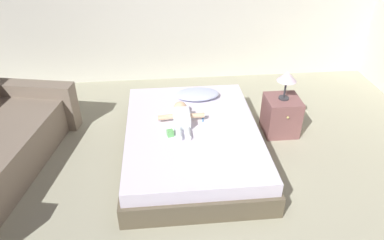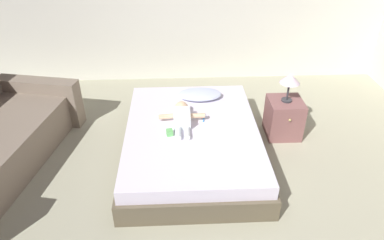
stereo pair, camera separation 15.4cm
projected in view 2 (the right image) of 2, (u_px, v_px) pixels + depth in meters
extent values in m
plane|color=#AAA88C|center=(205.00, 216.00, 3.30)|extent=(8.00, 8.00, 0.00)
cube|color=brown|center=(192.00, 147.00, 4.01)|extent=(1.50, 2.03, 0.23)
cube|color=white|center=(192.00, 133.00, 3.91)|extent=(1.44, 1.94, 0.15)
ellipsoid|color=silver|center=(200.00, 94.00, 4.40)|extent=(0.54, 0.32, 0.10)
cube|color=white|center=(182.00, 118.00, 3.91)|extent=(0.19, 0.29, 0.13)
sphere|color=beige|center=(182.00, 108.00, 4.07)|extent=(0.15, 0.15, 0.15)
cylinder|color=beige|center=(166.00, 116.00, 3.93)|extent=(0.18, 0.07, 0.06)
cylinder|color=beige|center=(197.00, 116.00, 3.95)|extent=(0.18, 0.06, 0.06)
cylinder|color=white|center=(178.00, 133.00, 3.73)|extent=(0.06, 0.20, 0.06)
cylinder|color=white|center=(187.00, 133.00, 3.73)|extent=(0.06, 0.20, 0.06)
cube|color=#3485D9|center=(204.00, 118.00, 4.01)|extent=(0.04, 0.15, 0.01)
cube|color=white|center=(204.00, 114.00, 4.07)|extent=(0.02, 0.03, 0.01)
cube|color=gray|center=(41.00, 101.00, 4.52)|extent=(1.06, 0.41, 0.60)
cube|color=#845553|center=(284.00, 118.00, 4.31)|extent=(0.40, 0.40, 0.47)
sphere|color=tan|center=(290.00, 120.00, 4.07)|extent=(0.03, 0.03, 0.03)
cylinder|color=#333338|center=(287.00, 100.00, 4.18)|extent=(0.12, 0.12, 0.02)
cylinder|color=#333338|center=(288.00, 91.00, 4.11)|extent=(0.02, 0.02, 0.22)
cone|color=silver|center=(290.00, 78.00, 4.02)|extent=(0.23, 0.23, 0.12)
cube|color=#6BC567|center=(170.00, 132.00, 3.73)|extent=(0.08, 0.08, 0.07)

